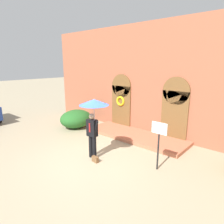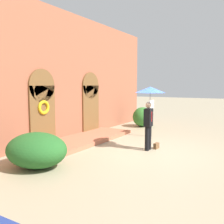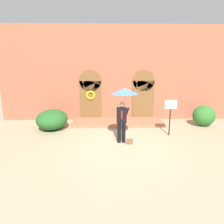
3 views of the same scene
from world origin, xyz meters
name	(u,v)px [view 2 (image 2 of 3)]	position (x,y,z in m)	size (l,w,h in m)	color
ground_plane	(151,150)	(0.00, 0.00, 0.00)	(80.00, 80.00, 0.00)	tan
building_facade	(65,79)	(0.00, 4.15, 2.68)	(14.00, 2.30, 5.60)	#9E563D
person_with_umbrella	(150,99)	(0.10, 0.11, 1.91)	(1.10, 1.10, 2.36)	black
handbag	(156,146)	(0.35, -0.09, 0.11)	(0.28, 0.12, 0.22)	brown
sign_post	(151,112)	(2.37, 0.97, 1.16)	(0.56, 0.06, 1.72)	black
shrub_left	(37,150)	(-3.52, 2.15, 0.51)	(1.61, 1.91, 1.03)	#235B23
shrub_right	(142,117)	(4.77, 2.50, 0.57)	(1.21, 1.12, 1.14)	#2D6B28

